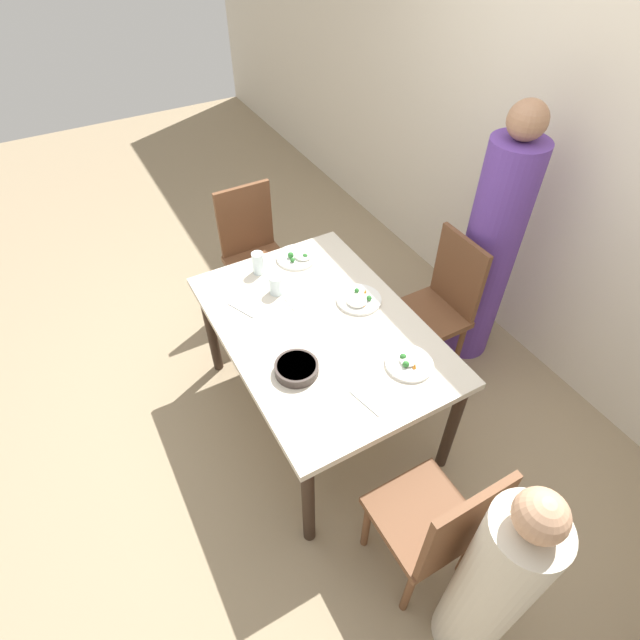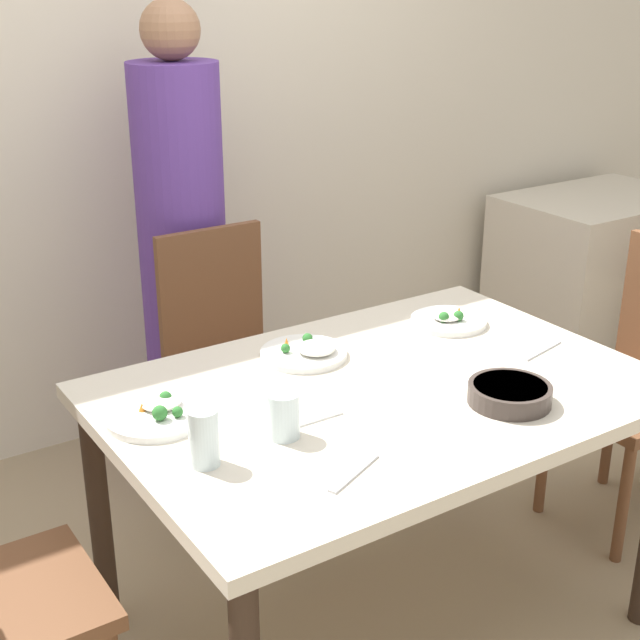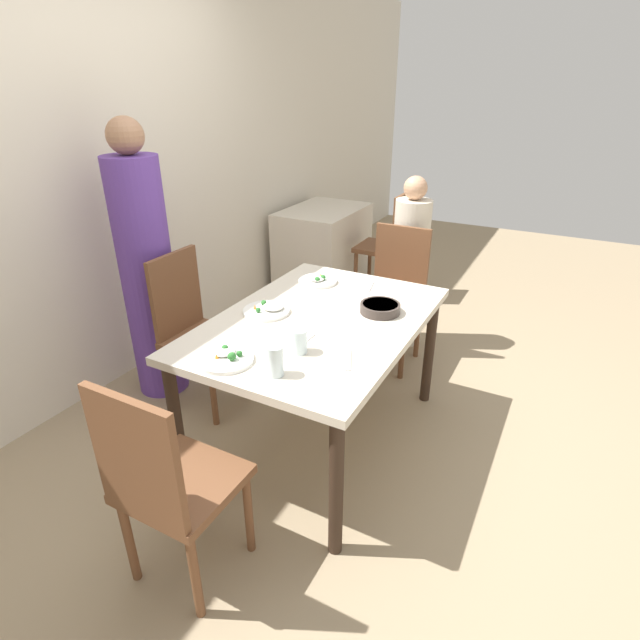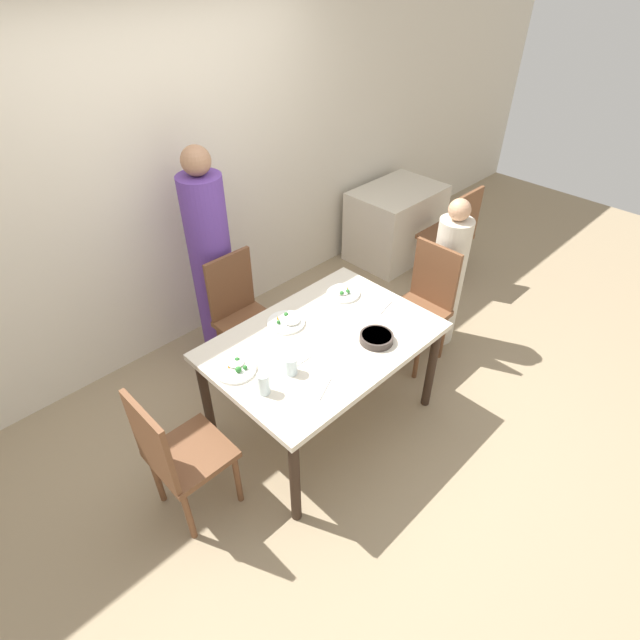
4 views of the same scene
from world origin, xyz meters
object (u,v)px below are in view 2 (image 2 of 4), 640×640
object	(u,v)px
bowl_curry	(510,393)
glass_water_tall	(283,415)
person_adult	(184,261)
plate_rice_adult	(306,352)
chair_adult_spot	(229,361)

from	to	relation	value
bowl_curry	glass_water_tall	size ratio (longest dim) A/B	1.87
person_adult	plate_rice_adult	distance (m)	0.88
person_adult	plate_rice_adult	bearing A→B (deg)	-92.69
person_adult	glass_water_tall	bearing A→B (deg)	-104.85
person_adult	plate_rice_adult	world-z (taller)	person_adult
bowl_curry	glass_water_tall	xyz separation A→B (m)	(-0.55, 0.16, 0.03)
bowl_curry	plate_rice_adult	distance (m)	0.58
person_adult	glass_water_tall	distance (m)	1.27
person_adult	glass_water_tall	xyz separation A→B (m)	(-0.33, -1.23, 0.02)
chair_adult_spot	bowl_curry	distance (m)	1.12
person_adult	plate_rice_adult	xyz separation A→B (m)	(-0.04, -0.88, -0.02)
bowl_curry	plate_rice_adult	world-z (taller)	bowl_curry
chair_adult_spot	glass_water_tall	bearing A→B (deg)	-109.76
chair_adult_spot	bowl_curry	world-z (taller)	chair_adult_spot
bowl_curry	glass_water_tall	world-z (taller)	glass_water_tall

